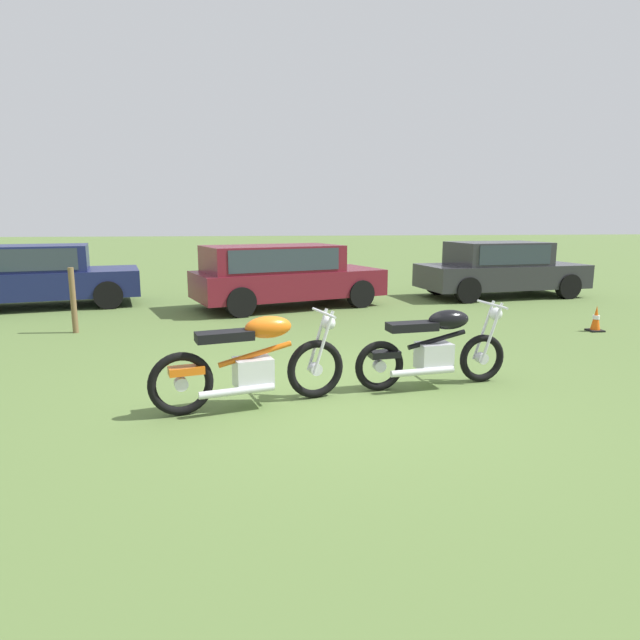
# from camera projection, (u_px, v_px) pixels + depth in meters

# --- Properties ---
(ground_plane) EXTENTS (120.00, 120.00, 0.00)m
(ground_plane) POSITION_uv_depth(u_px,v_px,m) (335.00, 391.00, 6.42)
(ground_plane) COLOR #567038
(motorcycle_orange) EXTENTS (2.13, 0.87, 1.02)m
(motorcycle_orange) POSITION_uv_depth(u_px,v_px,m) (253.00, 362.00, 5.84)
(motorcycle_orange) COLOR black
(motorcycle_orange) RESTS_ON ground
(motorcycle_black) EXTENTS (1.97, 0.70, 1.02)m
(motorcycle_black) POSITION_uv_depth(u_px,v_px,m) (435.00, 348.00, 6.55)
(motorcycle_black) COLOR black
(motorcycle_black) RESTS_ON ground
(car_navy) EXTENTS (4.52, 2.71, 1.43)m
(car_navy) POSITION_uv_depth(u_px,v_px,m) (38.00, 273.00, 12.41)
(car_navy) COLOR #161E4C
(car_navy) RESTS_ON ground
(car_burgundy) EXTENTS (4.63, 3.06, 1.43)m
(car_burgundy) POSITION_uv_depth(u_px,v_px,m) (280.00, 271.00, 12.38)
(car_burgundy) COLOR maroon
(car_burgundy) RESTS_ON ground
(car_charcoal) EXTENTS (4.46, 2.25, 1.43)m
(car_charcoal) POSITION_uv_depth(u_px,v_px,m) (500.00, 266.00, 14.10)
(car_charcoal) COLOR #2D2D33
(car_charcoal) RESTS_ON ground
(traffic_cone) EXTENTS (0.25, 0.25, 0.47)m
(traffic_cone) POSITION_uv_depth(u_px,v_px,m) (596.00, 320.00, 9.82)
(traffic_cone) COLOR #EA590F
(traffic_cone) RESTS_ON ground
(fence_post_wooden) EXTENTS (0.10, 0.10, 1.18)m
(fence_post_wooden) POSITION_uv_depth(u_px,v_px,m) (73.00, 300.00, 9.62)
(fence_post_wooden) COLOR brown
(fence_post_wooden) RESTS_ON ground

